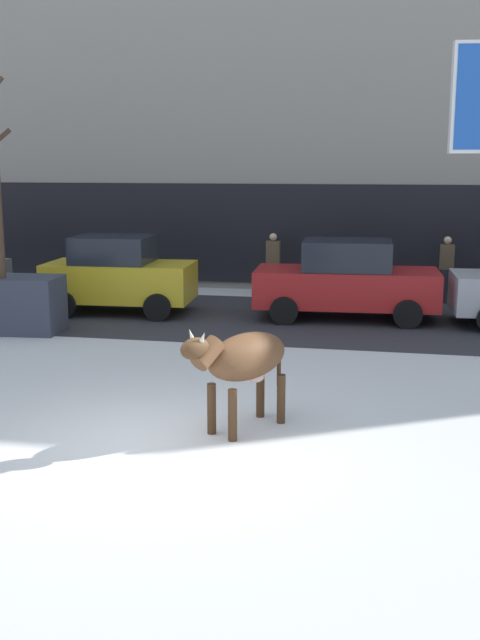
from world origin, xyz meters
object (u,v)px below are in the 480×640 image
Objects in this scene: cow_brown at (244,359)px; pedestrian_near_billboard at (446,269)px; pedestrian_far_left at (273,265)px; car_yellow_hatchback at (119,275)px; dumpster at (21,304)px; car_red_sedan at (346,280)px.

pedestrian_near_billboard is (3.21, 10.60, -0.11)m from cow_brown.
car_yellow_hatchback is at bearing -138.07° from pedestrian_far_left.
pedestrian_near_billboard is at bearing 20.72° from car_yellow_hatchback.
pedestrian_near_billboard is at bearing 73.13° from cow_brown.
dumpster is (-5.92, 5.16, -0.39)m from cow_brown.
car_yellow_hatchback reaches higher than car_red_sedan.
car_red_sedan is (5.44, 0.34, -0.02)m from car_yellow_hatchback.
pedestrian_far_left is (3.30, 2.96, -0.05)m from car_yellow_hatchback.
dumpster is (-9.13, -5.44, -0.28)m from pedestrian_near_billboard.
pedestrian_near_billboard is at bearing 47.65° from car_red_sedan.
pedestrian_far_left reaches higher than cow_brown.
car_yellow_hatchback reaches higher than cow_brown.
car_red_sedan is at bearing 3.61° from car_yellow_hatchback.
dumpster is (-6.75, -2.83, -0.31)m from car_red_sedan.
dumpster is at bearing -157.28° from car_red_sedan.
cow_brown is 8.92m from car_yellow_hatchback.
dumpster is (-4.60, -5.44, -0.28)m from pedestrian_far_left.
car_red_sedan is at bearing -132.35° from pedestrian_near_billboard.
cow_brown is 0.51× the size of car_yellow_hatchback.
pedestrian_near_billboard is 1.02× the size of dumpster.
car_red_sedan is 2.53× the size of dumpster.
car_yellow_hatchback is 2.08× the size of pedestrian_far_left.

